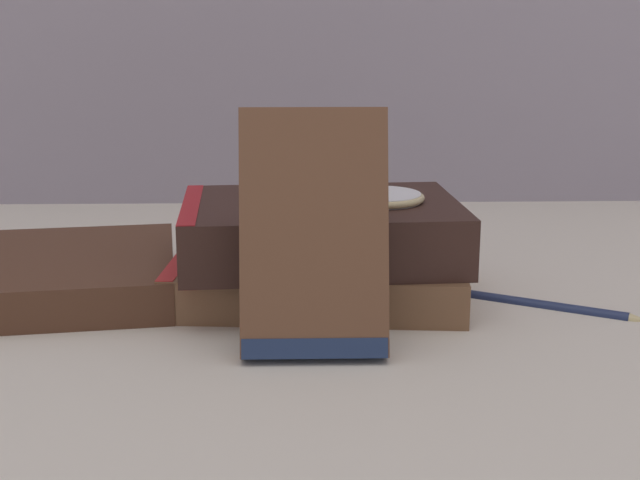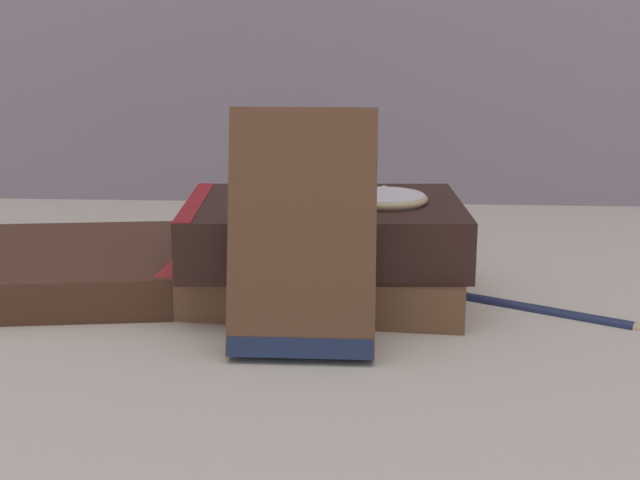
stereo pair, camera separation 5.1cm
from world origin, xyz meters
The scene contains 7 objects.
ground_plane centered at (0.00, 0.00, 0.00)m, with size 3.00×3.00×0.00m, color beige.
book_flat_bottom centered at (0.01, 0.05, 0.01)m, with size 0.21×0.15×0.03m.
book_flat_top centered at (0.02, 0.05, 0.05)m, with size 0.20×0.15×0.04m.
book_side_left centered at (-0.21, 0.06, 0.01)m, with size 0.27×0.21×0.03m.
book_leaning_front centered at (0.02, -0.05, 0.07)m, with size 0.09×0.05×0.15m.
pocket_watch centered at (0.07, 0.05, 0.07)m, with size 0.06×0.06×0.01m.
fountain_pen centered at (0.18, 0.02, 0.00)m, with size 0.12×0.07×0.01m.
Camera 2 is at (0.06, -0.56, 0.20)m, focal length 50.00 mm.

